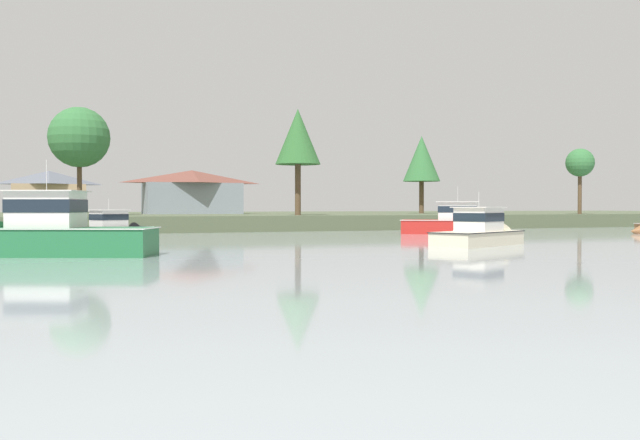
% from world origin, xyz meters
% --- Properties ---
extents(far_shore_bank, '(209.67, 58.66, 1.59)m').
position_xyz_m(far_shore_bank, '(0.00, 89.05, 0.80)').
color(far_shore_bank, '#4C563D').
rests_on(far_shore_bank, ground).
extents(cruiser_cream, '(8.79, 6.25, 4.51)m').
position_xyz_m(cruiser_cream, '(13.82, 32.30, 0.56)').
color(cruiser_cream, beige).
rests_on(cruiser_cream, ground).
extents(cruiser_black, '(7.91, 5.44, 3.96)m').
position_xyz_m(cruiser_black, '(-7.98, 48.80, 0.49)').
color(cruiser_black, black).
rests_on(cruiser_black, ground).
extents(cruiser_red, '(9.87, 8.08, 5.54)m').
position_xyz_m(cruiser_red, '(22.60, 48.73, 0.70)').
color(cruiser_red, '#B2231E').
rests_on(cruiser_red, ground).
extents(cruiser_green, '(10.80, 6.86, 6.01)m').
position_xyz_m(cruiser_green, '(-13.04, 32.05, 0.76)').
color(cruiser_green, '#236B3D').
rests_on(cruiser_green, ground).
extents(shore_tree_left, '(4.97, 4.97, 10.37)m').
position_xyz_m(shore_tree_left, '(34.15, 76.13, 8.86)').
color(shore_tree_left, brown).
rests_on(shore_tree_left, far_shore_bank).
extents(shore_tree_inland_b, '(6.29, 6.29, 11.29)m').
position_xyz_m(shore_tree_inland_b, '(-9.50, 71.02, 9.71)').
color(shore_tree_inland_b, brown).
rests_on(shore_tree_inland_b, far_shore_bank).
extents(shore_tree_right, '(3.47, 3.47, 8.08)m').
position_xyz_m(shore_tree_right, '(48.67, 62.51, 7.84)').
color(shore_tree_right, brown).
rests_on(shore_tree_right, far_shore_bank).
extents(shore_tree_left_mid, '(4.83, 4.83, 11.33)m').
position_xyz_m(shore_tree_left_mid, '(12.27, 64.18, 9.87)').
color(shore_tree_left_mid, brown).
rests_on(shore_tree_left_mid, far_shore_bank).
extents(cottage_hillside, '(12.66, 6.49, 5.46)m').
position_xyz_m(cottage_hillside, '(4.33, 81.40, 4.42)').
color(cottage_hillside, gray).
rests_on(cottage_hillside, far_shore_bank).
extents(cottage_behind_trees, '(10.73, 8.05, 6.15)m').
position_xyz_m(cottage_behind_trees, '(-12.24, 103.67, 4.77)').
color(cottage_behind_trees, tan).
rests_on(cottage_behind_trees, far_shore_bank).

